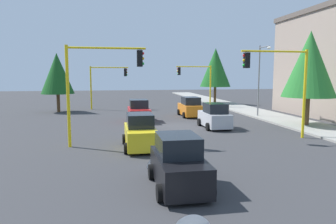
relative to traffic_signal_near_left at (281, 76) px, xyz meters
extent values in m
plane|color=#353538|center=(-6.00, -5.72, -4.11)|extent=(120.00, 120.00, 0.00)
cube|color=gray|center=(-11.00, 4.78, -4.04)|extent=(80.00, 4.00, 0.15)
cube|color=silver|center=(6.30, -8.72, -4.11)|extent=(2.20, 0.36, 0.01)
cone|color=silver|center=(5.00, -8.72, -4.11)|extent=(0.01, 1.10, 1.10)
cylinder|color=yellow|center=(0.00, 1.78, -1.20)|extent=(0.18, 0.18, 5.82)
cylinder|color=yellow|center=(0.00, -0.47, 1.56)|extent=(0.12, 4.50, 0.12)
cube|color=black|center=(0.00, -2.36, 0.98)|extent=(0.36, 0.32, 0.96)
sphere|color=red|center=(0.00, -2.54, 1.28)|extent=(0.18, 0.18, 0.18)
sphere|color=yellow|center=(0.00, -2.54, 0.98)|extent=(0.18, 0.18, 0.18)
sphere|color=green|center=(0.00, -2.54, 0.68)|extent=(0.18, 0.18, 0.18)
cylinder|color=yellow|center=(-20.00, 1.78, -1.44)|extent=(0.18, 0.18, 5.35)
cylinder|color=yellow|center=(-20.00, -0.47, 1.09)|extent=(0.12, 4.50, 0.12)
cube|color=black|center=(-20.00, -2.36, 0.51)|extent=(0.36, 0.32, 0.96)
sphere|color=red|center=(-20.00, -2.54, 0.81)|extent=(0.18, 0.18, 0.18)
sphere|color=yellow|center=(-20.00, -2.54, 0.51)|extent=(0.18, 0.18, 0.18)
sphere|color=green|center=(-20.00, -2.54, 0.21)|extent=(0.18, 0.18, 0.18)
cylinder|color=yellow|center=(0.00, -13.22, -1.17)|extent=(0.18, 0.18, 5.88)
cylinder|color=yellow|center=(0.00, -10.97, 1.62)|extent=(0.12, 4.50, 0.12)
cube|color=black|center=(0.00, -9.08, 1.04)|extent=(0.36, 0.32, 0.96)
sphere|color=red|center=(0.00, -8.90, 1.34)|extent=(0.18, 0.18, 0.18)
sphere|color=yellow|center=(0.00, -8.90, 1.04)|extent=(0.18, 0.18, 0.18)
sphere|color=green|center=(0.00, -8.90, 0.74)|extent=(0.18, 0.18, 0.18)
cylinder|color=yellow|center=(-20.00, -13.22, -1.51)|extent=(0.18, 0.18, 5.21)
cylinder|color=yellow|center=(-20.00, -10.97, 0.94)|extent=(0.12, 4.50, 0.12)
cube|color=black|center=(-20.00, -9.08, 0.36)|extent=(0.36, 0.32, 0.96)
sphere|color=red|center=(-20.00, -8.90, 0.66)|extent=(0.18, 0.18, 0.18)
sphere|color=yellow|center=(-20.00, -8.90, 0.36)|extent=(0.18, 0.18, 0.18)
sphere|color=green|center=(-20.00, -8.90, 0.06)|extent=(0.18, 0.18, 0.18)
cylinder|color=slate|center=(-10.00, 3.48, -0.61)|extent=(0.14, 0.14, 7.00)
cylinder|color=slate|center=(-9.10, 3.48, 2.69)|extent=(1.80, 0.10, 0.10)
ellipsoid|color=silver|center=(-8.20, 3.48, 2.54)|extent=(0.56, 0.28, 0.20)
cylinder|color=brown|center=(-18.00, -16.72, -2.98)|extent=(0.36, 0.36, 2.27)
cone|color=#19511E|center=(-18.00, -16.72, 0.22)|extent=(3.63, 3.63, 4.53)
cylinder|color=brown|center=(-4.00, 4.78, -2.81)|extent=(0.36, 0.36, 2.61)
cone|color=#28752D|center=(-4.00, 4.78, 0.91)|extent=(4.18, 4.18, 5.23)
cylinder|color=brown|center=(-24.00, 3.78, -2.76)|extent=(0.36, 0.36, 2.70)
cone|color=#1E6023|center=(-24.00, 3.78, 1.09)|extent=(4.32, 4.32, 5.40)
cube|color=black|center=(7.60, -8.34, -3.42)|extent=(3.73, 1.66, 1.05)
cube|color=black|center=(7.41, -8.34, -2.52)|extent=(1.94, 1.46, 0.76)
cylinder|color=black|center=(8.75, -7.45, -3.81)|extent=(0.60, 0.20, 0.60)
cylinder|color=black|center=(8.75, -9.24, -3.81)|extent=(0.60, 0.20, 0.60)
cylinder|color=black|center=(6.44, -7.45, -3.81)|extent=(0.60, 0.20, 0.60)
cylinder|color=black|center=(6.44, -9.24, -3.81)|extent=(0.60, 0.20, 0.60)
cube|color=#B2B5BA|center=(-4.80, -2.77, -3.42)|extent=(3.74, 1.69, 1.05)
cube|color=black|center=(-4.62, -2.77, -2.52)|extent=(1.94, 1.49, 0.76)
cylinder|color=black|center=(-5.96, -3.68, -3.81)|extent=(0.60, 0.20, 0.60)
cylinder|color=black|center=(-5.96, -1.87, -3.81)|extent=(0.60, 0.20, 0.60)
cylinder|color=black|center=(-3.65, -3.68, -3.81)|extent=(0.60, 0.20, 0.60)
cylinder|color=black|center=(-3.65, -1.87, -3.81)|extent=(0.60, 0.20, 0.60)
cube|color=yellow|center=(1.00, -9.18, -3.42)|extent=(3.92, 1.65, 1.05)
cube|color=black|center=(0.81, -9.18, -2.52)|extent=(2.04, 1.45, 0.76)
cylinder|color=black|center=(2.22, -8.30, -3.81)|extent=(0.60, 0.20, 0.60)
cylinder|color=black|center=(2.22, -10.06, -3.81)|extent=(0.60, 0.20, 0.60)
cylinder|color=black|center=(-0.21, -8.30, -3.81)|extent=(0.60, 0.20, 0.60)
cylinder|color=black|center=(-0.21, -10.06, -3.81)|extent=(0.60, 0.20, 0.60)
cube|color=orange|center=(-11.77, -2.97, -3.42)|extent=(3.97, 1.77, 1.05)
cube|color=black|center=(-11.57, -2.97, -2.52)|extent=(2.06, 1.55, 0.76)
cylinder|color=black|center=(-13.00, -3.92, -3.81)|extent=(0.60, 0.20, 0.60)
cylinder|color=black|center=(-13.00, -2.03, -3.81)|extent=(0.60, 0.20, 0.60)
cylinder|color=black|center=(-10.54, -3.92, -3.81)|extent=(0.60, 0.20, 0.60)
cylinder|color=black|center=(-10.54, -2.03, -3.81)|extent=(0.60, 0.20, 0.60)
cube|color=red|center=(-9.18, -8.39, -3.42)|extent=(3.86, 1.80, 1.05)
cube|color=black|center=(-9.37, -8.39, -2.52)|extent=(2.01, 1.58, 0.76)
cylinder|color=black|center=(-7.99, -7.44, -3.81)|extent=(0.60, 0.20, 0.60)
cylinder|color=black|center=(-7.99, -9.35, -3.81)|extent=(0.60, 0.20, 0.60)
cylinder|color=black|center=(-10.38, -7.44, -3.81)|extent=(0.60, 0.20, 0.60)
cylinder|color=black|center=(-10.38, -9.35, -3.81)|extent=(0.60, 0.20, 0.60)
camera|label=1|loc=(18.55, -10.72, 0.10)|focal=33.22mm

